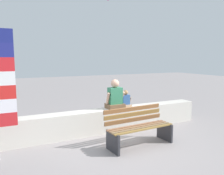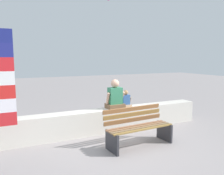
# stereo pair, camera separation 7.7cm
# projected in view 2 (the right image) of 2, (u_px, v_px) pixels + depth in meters

# --- Properties ---
(ground_plane) EXTENTS (40.00, 40.00, 0.00)m
(ground_plane) POSITION_uv_depth(u_px,v_px,m) (119.00, 143.00, 5.55)
(ground_plane) COLOR gray
(seawall_ledge) EXTENTS (6.17, 0.45, 0.65)m
(seawall_ledge) POSITION_uv_depth(u_px,v_px,m) (103.00, 121.00, 6.36)
(seawall_ledge) COLOR beige
(seawall_ledge) RESTS_ON ground
(park_bench) EXTENTS (1.67, 0.72, 0.88)m
(park_bench) POSITION_uv_depth(u_px,v_px,m) (138.00, 128.00, 5.43)
(park_bench) COLOR olive
(park_bench) RESTS_ON ground
(person_adult) EXTENTS (0.54, 0.40, 0.82)m
(person_adult) POSITION_uv_depth(u_px,v_px,m) (115.00, 97.00, 6.43)
(person_adult) COLOR brown
(person_adult) RESTS_ON seawall_ledge
(person_child) EXTENTS (0.33, 0.24, 0.50)m
(person_child) POSITION_uv_depth(u_px,v_px,m) (126.00, 101.00, 6.59)
(person_child) COLOR tan
(person_child) RESTS_ON seawall_ledge
(flag_banner) EXTENTS (0.42, 0.05, 2.64)m
(flag_banner) POSITION_uv_depth(u_px,v_px,m) (1.00, 85.00, 4.53)
(flag_banner) COLOR #B7B7BC
(flag_banner) RESTS_ON ground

